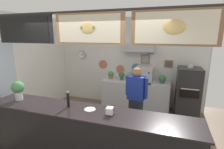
# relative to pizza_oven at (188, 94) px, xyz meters

# --- Properties ---
(back_wall_assembly) EXTENTS (4.74, 2.89, 2.81)m
(back_wall_assembly) POSITION_rel_pizza_oven_xyz_m (-1.79, 0.36, 0.78)
(back_wall_assembly) COLOR #9E9E99
(back_wall_assembly) RESTS_ON ground_plane
(service_counter) EXTENTS (3.68, 0.64, 1.07)m
(service_counter) POSITION_rel_pizza_oven_xyz_m (-1.82, -2.48, -0.19)
(service_counter) COLOR black
(service_counter) RESTS_ON ground_plane
(back_prep_counter) EXTENTS (2.00, 0.63, 0.92)m
(back_prep_counter) POSITION_rel_pizza_oven_xyz_m (-1.45, 0.14, -0.27)
(back_prep_counter) COLOR #B7BABF
(back_prep_counter) RESTS_ON ground_plane
(pizza_oven) EXTENTS (0.60, 0.71, 1.54)m
(pizza_oven) POSITION_rel_pizza_oven_xyz_m (0.00, 0.00, 0.00)
(pizza_oven) COLOR #232326
(pizza_oven) RESTS_ON ground_plane
(shop_worker) EXTENTS (0.51, 0.30, 1.60)m
(shop_worker) POSITION_rel_pizza_oven_xyz_m (-1.19, -1.23, 0.15)
(shop_worker) COLOR #232328
(shop_worker) RESTS_ON ground_plane
(espresso_machine) EXTENTS (0.47, 0.48, 0.47)m
(espresso_machine) POSITION_rel_pizza_oven_xyz_m (-1.19, 0.11, 0.43)
(espresso_machine) COLOR #B7BABF
(espresso_machine) RESTS_ON back_prep_counter
(potted_basil) EXTENTS (0.19, 0.19, 0.24)m
(potted_basil) POSITION_rel_pizza_oven_xyz_m (-1.90, 0.14, 0.34)
(potted_basil) COLOR #4C4C51
(potted_basil) RESTS_ON back_prep_counter
(potted_sage) EXTENTS (0.23, 0.23, 0.26)m
(potted_sage) POSITION_rel_pizza_oven_xyz_m (-1.62, 0.10, 0.35)
(potted_sage) COLOR #9E563D
(potted_sage) RESTS_ON back_prep_counter
(potted_rosemary) EXTENTS (0.19, 0.19, 0.24)m
(potted_rosemary) POSITION_rel_pizza_oven_xyz_m (-2.25, 0.15, 0.33)
(potted_rosemary) COLOR #9E563D
(potted_rosemary) RESTS_ON back_prep_counter
(potted_oregano) EXTENTS (0.21, 0.21, 0.24)m
(potted_oregano) POSITION_rel_pizza_oven_xyz_m (-0.69, 0.16, 0.33)
(potted_oregano) COLOR #4C4C51
(potted_oregano) RESTS_ON back_prep_counter
(condiment_plate) EXTENTS (0.19, 0.19, 0.01)m
(condiment_plate) POSITION_rel_pizza_oven_xyz_m (-1.74, -2.43, 0.35)
(condiment_plate) COLOR white
(condiment_plate) RESTS_ON service_counter
(basil_vase) EXTENTS (0.23, 0.23, 0.37)m
(basil_vase) POSITION_rel_pizza_oven_xyz_m (-3.24, -2.45, 0.56)
(basil_vase) COLOR silver
(basil_vase) RESTS_ON service_counter
(napkin_holder) EXTENTS (0.13, 0.12, 0.13)m
(napkin_holder) POSITION_rel_pizza_oven_xyz_m (-1.37, -2.48, 0.40)
(napkin_holder) COLOR #262628
(napkin_holder) RESTS_ON service_counter
(pepper_grinder) EXTENTS (0.05, 0.05, 0.29)m
(pepper_grinder) POSITION_rel_pizza_oven_xyz_m (-2.15, -2.43, 0.49)
(pepper_grinder) COLOR black
(pepper_grinder) RESTS_ON service_counter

